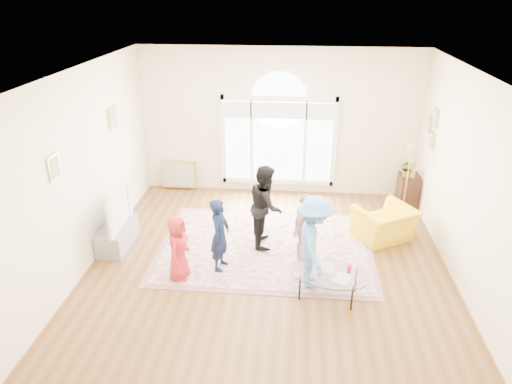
# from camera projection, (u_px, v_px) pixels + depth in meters

# --- Properties ---
(ground) EXTENTS (6.00, 6.00, 0.00)m
(ground) POSITION_uv_depth(u_px,v_px,m) (269.00, 263.00, 7.79)
(ground) COLOR brown
(ground) RESTS_ON ground
(room_shell) EXTENTS (6.00, 6.00, 6.00)m
(room_shell) POSITION_uv_depth(u_px,v_px,m) (279.00, 127.00, 9.70)
(room_shell) COLOR beige
(room_shell) RESTS_ON ground
(area_rug) EXTENTS (3.60, 2.60, 0.02)m
(area_rug) POSITION_uv_depth(u_px,v_px,m) (266.00, 247.00, 8.24)
(area_rug) COLOR beige
(area_rug) RESTS_ON ground
(rug_border) EXTENTS (3.80, 2.80, 0.01)m
(rug_border) POSITION_uv_depth(u_px,v_px,m) (266.00, 247.00, 8.24)
(rug_border) COLOR #915A67
(rug_border) RESTS_ON ground
(tv_console) EXTENTS (0.45, 1.00, 0.42)m
(tv_console) POSITION_uv_depth(u_px,v_px,m) (118.00, 236.00, 8.20)
(tv_console) COLOR gray
(tv_console) RESTS_ON ground
(television) EXTENTS (0.17, 1.05, 0.61)m
(television) POSITION_uv_depth(u_px,v_px,m) (114.00, 210.00, 7.99)
(television) COLOR black
(television) RESTS_ON tv_console
(coffee_table) EXTENTS (1.36, 1.03, 0.54)m
(coffee_table) POSITION_uv_depth(u_px,v_px,m) (329.00, 274.00, 6.80)
(coffee_table) COLOR silver
(coffee_table) RESTS_ON ground
(armchair) EXTENTS (1.27, 1.23, 0.63)m
(armchair) POSITION_uv_depth(u_px,v_px,m) (384.00, 224.00, 8.40)
(armchair) COLOR yellow
(armchair) RESTS_ON ground
(side_cabinet) EXTENTS (0.40, 0.50, 0.70)m
(side_cabinet) POSITION_uv_depth(u_px,v_px,m) (408.00, 191.00, 9.63)
(side_cabinet) COLOR black
(side_cabinet) RESTS_ON ground
(floor_lamp) EXTENTS (0.26, 0.26, 1.51)m
(floor_lamp) POSITION_uv_depth(u_px,v_px,m) (410.00, 158.00, 8.80)
(floor_lamp) COLOR black
(floor_lamp) RESTS_ON ground
(plant_pedestal) EXTENTS (0.20, 0.20, 0.70)m
(plant_pedestal) POSITION_uv_depth(u_px,v_px,m) (404.00, 192.00, 9.58)
(plant_pedestal) COLOR white
(plant_pedestal) RESTS_ON ground
(potted_plant) EXTENTS (0.38, 0.35, 0.38)m
(potted_plant) POSITION_uv_depth(u_px,v_px,m) (408.00, 168.00, 9.36)
(potted_plant) COLOR #33722D
(potted_plant) RESTS_ON plant_pedestal
(leaning_picture) EXTENTS (0.80, 0.14, 0.62)m
(leaning_picture) POSITION_uv_depth(u_px,v_px,m) (180.00, 188.00, 10.60)
(leaning_picture) COLOR tan
(leaning_picture) RESTS_ON ground
(child_red) EXTENTS (0.38, 0.55, 1.08)m
(child_red) POSITION_uv_depth(u_px,v_px,m) (178.00, 248.00, 7.17)
(child_red) COLOR red
(child_red) RESTS_ON area_rug
(child_navy) EXTENTS (0.38, 0.50, 1.25)m
(child_navy) POSITION_uv_depth(u_px,v_px,m) (220.00, 235.00, 7.38)
(child_navy) COLOR #0F1A33
(child_navy) RESTS_ON area_rug
(child_black) EXTENTS (0.63, 0.78, 1.50)m
(child_black) POSITION_uv_depth(u_px,v_px,m) (266.00, 206.00, 8.05)
(child_black) COLOR black
(child_black) RESTS_ON area_rug
(child_pink) EXTENTS (0.55, 0.76, 1.20)m
(child_pink) POSITION_uv_depth(u_px,v_px,m) (304.00, 227.00, 7.67)
(child_pink) COLOR #D5979A
(child_pink) RESTS_ON area_rug
(child_blue) EXTENTS (0.67, 1.04, 1.51)m
(child_blue) POSITION_uv_depth(u_px,v_px,m) (314.00, 242.00, 6.90)
(child_blue) COLOR #5B92D8
(child_blue) RESTS_ON area_rug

